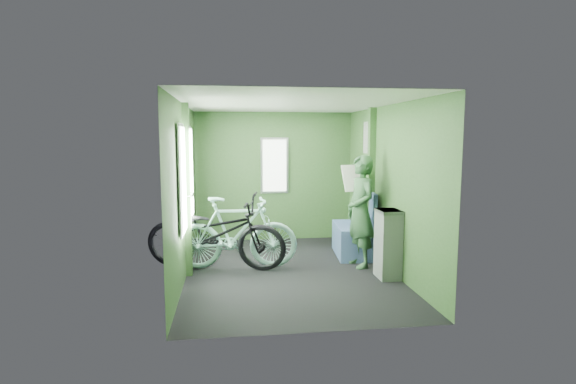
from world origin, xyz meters
name	(u,v)px	position (x,y,z in m)	size (l,w,h in m)	color
room	(286,168)	(-0.04, 0.04, 1.44)	(4.00, 4.02, 2.31)	black
bicycle_black	(216,270)	(-1.02, 0.20, 0.00)	(0.70, 2.01, 1.06)	black
bicycle_mint	(236,269)	(-0.73, 0.20, 0.00)	(0.49, 1.74, 1.04)	#92CFC3
passenger	(361,211)	(1.05, 0.12, 0.80)	(0.48, 0.74, 1.60)	#2C512F
waste_box	(388,244)	(1.26, -0.46, 0.46)	(0.27, 0.38, 0.91)	slate
bench_seat	(355,236)	(1.15, 0.72, 0.30)	(0.62, 1.01, 1.02)	navy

